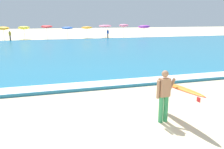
{
  "coord_description": "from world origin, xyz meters",
  "views": [
    {
      "loc": [
        -1.81,
        -5.45,
        3.31
      ],
      "look_at": [
        0.86,
        3.52,
        1.1
      ],
      "focal_mm": 38.07,
      "sensor_mm": 36.0,
      "label": 1
    }
  ],
  "objects_px": {
    "surfer_with_board": "(171,91)",
    "beach_umbrella_5": "(87,28)",
    "beach_umbrella_6": "(105,26)",
    "beachgoer_near_row_left": "(10,35)",
    "beach_umbrella_3": "(47,27)",
    "beach_umbrella_7": "(124,25)",
    "beach_umbrella_8": "(144,27)",
    "beach_umbrella_1": "(3,28)",
    "beach_umbrella_2": "(24,28)",
    "beachgoer_near_row_mid": "(108,34)",
    "beach_umbrella_4": "(67,28)"
  },
  "relations": [
    {
      "from": "beach_umbrella_8",
      "to": "beachgoer_near_row_left",
      "type": "bearing_deg",
      "value": -176.89
    },
    {
      "from": "beach_umbrella_2",
      "to": "beachgoer_near_row_mid",
      "type": "bearing_deg",
      "value": -11.5
    },
    {
      "from": "beach_umbrella_6",
      "to": "beach_umbrella_2",
      "type": "bearing_deg",
      "value": 179.08
    },
    {
      "from": "beach_umbrella_4",
      "to": "beach_umbrella_6",
      "type": "distance_m",
      "value": 7.02
    },
    {
      "from": "beach_umbrella_1",
      "to": "beach_umbrella_4",
      "type": "xyz_separation_m",
      "value": [
        9.69,
        -0.56,
        -0.04
      ]
    },
    {
      "from": "beach_umbrella_2",
      "to": "beach_umbrella_7",
      "type": "height_order",
      "value": "beach_umbrella_7"
    },
    {
      "from": "beach_umbrella_1",
      "to": "beach_umbrella_3",
      "type": "distance_m",
      "value": 6.5
    },
    {
      "from": "beach_umbrella_2",
      "to": "beach_umbrella_6",
      "type": "distance_m",
      "value": 13.58
    },
    {
      "from": "beach_umbrella_2",
      "to": "beach_umbrella_8",
      "type": "relative_size",
      "value": 0.97
    },
    {
      "from": "beach_umbrella_6",
      "to": "beach_umbrella_7",
      "type": "xyz_separation_m",
      "value": [
        3.28,
        -0.59,
        0.07
      ]
    },
    {
      "from": "beach_umbrella_7",
      "to": "beach_umbrella_2",
      "type": "bearing_deg",
      "value": 177.24
    },
    {
      "from": "beach_umbrella_7",
      "to": "beach_umbrella_8",
      "type": "xyz_separation_m",
      "value": [
        3.67,
        -0.64,
        -0.24
      ]
    },
    {
      "from": "beach_umbrella_3",
      "to": "beach_umbrella_7",
      "type": "height_order",
      "value": "beach_umbrella_7"
    },
    {
      "from": "beach_umbrella_4",
      "to": "surfer_with_board",
      "type": "bearing_deg",
      "value": -90.54
    },
    {
      "from": "beach_umbrella_3",
      "to": "beach_umbrella_4",
      "type": "bearing_deg",
      "value": -18.5
    },
    {
      "from": "beach_umbrella_3",
      "to": "beachgoer_near_row_left",
      "type": "xyz_separation_m",
      "value": [
        -5.45,
        -1.84,
        -1.2
      ]
    },
    {
      "from": "beach_umbrella_1",
      "to": "beach_umbrella_6",
      "type": "xyz_separation_m",
      "value": [
        16.5,
        1.14,
        0.19
      ]
    },
    {
      "from": "beach_umbrella_3",
      "to": "beachgoer_near_row_left",
      "type": "bearing_deg",
      "value": -161.33
    },
    {
      "from": "beach_umbrella_4",
      "to": "beach_umbrella_7",
      "type": "relative_size",
      "value": 0.87
    },
    {
      "from": "beach_umbrella_6",
      "to": "beach_umbrella_8",
      "type": "xyz_separation_m",
      "value": [
        6.96,
        -1.24,
        -0.17
      ]
    },
    {
      "from": "surfer_with_board",
      "to": "beach_umbrella_8",
      "type": "height_order",
      "value": "beach_umbrella_8"
    },
    {
      "from": "beachgoer_near_row_mid",
      "to": "beach_umbrella_4",
      "type": "bearing_deg",
      "value": 172.98
    },
    {
      "from": "beach_umbrella_6",
      "to": "beachgoer_near_row_left",
      "type": "height_order",
      "value": "beach_umbrella_6"
    },
    {
      "from": "beach_umbrella_1",
      "to": "beach_umbrella_4",
      "type": "relative_size",
      "value": 1.05
    },
    {
      "from": "beachgoer_near_row_left",
      "to": "beach_umbrella_7",
      "type": "bearing_deg",
      "value": 5.67
    },
    {
      "from": "beach_umbrella_8",
      "to": "beachgoer_near_row_left",
      "type": "xyz_separation_m",
      "value": [
        -22.43,
        -1.22,
        -1.03
      ]
    },
    {
      "from": "beach_umbrella_4",
      "to": "beach_umbrella_5",
      "type": "height_order",
      "value": "beach_umbrella_4"
    },
    {
      "from": "beach_umbrella_5",
      "to": "beach_umbrella_6",
      "type": "relative_size",
      "value": 0.91
    },
    {
      "from": "beach_umbrella_3",
      "to": "beach_umbrella_8",
      "type": "height_order",
      "value": "beach_umbrella_3"
    },
    {
      "from": "beachgoer_near_row_mid",
      "to": "beachgoer_near_row_left",
      "type": "bearing_deg",
      "value": 179.82
    },
    {
      "from": "beach_umbrella_2",
      "to": "beach_umbrella_7",
      "type": "xyz_separation_m",
      "value": [
        16.86,
        -0.81,
        0.26
      ]
    },
    {
      "from": "beach_umbrella_7",
      "to": "beachgoer_near_row_mid",
      "type": "height_order",
      "value": "beach_umbrella_7"
    },
    {
      "from": "beachgoer_near_row_left",
      "to": "beach_umbrella_8",
      "type": "bearing_deg",
      "value": 3.11
    },
    {
      "from": "beach_umbrella_6",
      "to": "beach_umbrella_7",
      "type": "bearing_deg",
      "value": -10.25
    },
    {
      "from": "beach_umbrella_3",
      "to": "beach_umbrella_4",
      "type": "height_order",
      "value": "beach_umbrella_3"
    },
    {
      "from": "surfer_with_board",
      "to": "beach_umbrella_5",
      "type": "relative_size",
      "value": 1.26
    },
    {
      "from": "beach_umbrella_7",
      "to": "beachgoer_near_row_left",
      "type": "bearing_deg",
      "value": -174.33
    },
    {
      "from": "beach_umbrella_1",
      "to": "surfer_with_board",
      "type": "bearing_deg",
      "value": -74.48
    },
    {
      "from": "beach_umbrella_1",
      "to": "beachgoer_near_row_mid",
      "type": "xyz_separation_m",
      "value": [
        16.29,
        -1.37,
        -1.01
      ]
    },
    {
      "from": "beach_umbrella_6",
      "to": "beachgoer_near_row_left",
      "type": "distance_m",
      "value": 15.71
    },
    {
      "from": "beach_umbrella_4",
      "to": "beachgoer_near_row_mid",
      "type": "distance_m",
      "value": 6.72
    },
    {
      "from": "beach_umbrella_5",
      "to": "beach_umbrella_8",
      "type": "relative_size",
      "value": 0.92
    },
    {
      "from": "beach_umbrella_7",
      "to": "beach_umbrella_3",
      "type": "bearing_deg",
      "value": -179.91
    },
    {
      "from": "beach_umbrella_4",
      "to": "beachgoer_near_row_left",
      "type": "height_order",
      "value": "beach_umbrella_4"
    },
    {
      "from": "beach_umbrella_5",
      "to": "beachgoer_near_row_mid",
      "type": "distance_m",
      "value": 3.96
    },
    {
      "from": "beach_umbrella_2",
      "to": "beachgoer_near_row_left",
      "type": "relative_size",
      "value": 1.37
    },
    {
      "from": "beach_umbrella_8",
      "to": "beachgoer_near_row_mid",
      "type": "height_order",
      "value": "beach_umbrella_8"
    },
    {
      "from": "beach_umbrella_1",
      "to": "beach_umbrella_7",
      "type": "height_order",
      "value": "beach_umbrella_7"
    },
    {
      "from": "beach_umbrella_3",
      "to": "beachgoer_near_row_mid",
      "type": "height_order",
      "value": "beach_umbrella_3"
    },
    {
      "from": "beach_umbrella_3",
      "to": "beach_umbrella_6",
      "type": "distance_m",
      "value": 10.04
    }
  ]
}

